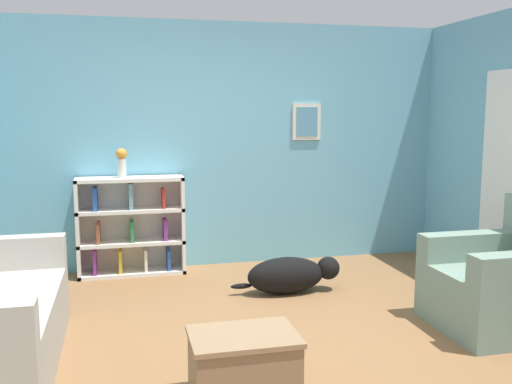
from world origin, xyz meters
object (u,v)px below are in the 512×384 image
at_px(coffee_table, 244,365).
at_px(recliner_chair, 508,283).
at_px(dog, 290,275).
at_px(vase, 122,161).
at_px(bookshelf, 131,227).

bearing_deg(coffee_table, recliner_chair, 15.85).
height_order(coffee_table, dog, coffee_table).
bearing_deg(vase, coffee_table, -77.02).
relative_size(dog, vase, 3.49).
distance_m(bookshelf, vase, 0.68).
xyz_separation_m(coffee_table, vase, (-0.65, 2.80, 0.96)).
distance_m(coffee_table, vase, 3.03).
distance_m(recliner_chair, dog, 1.84).
xyz_separation_m(bookshelf, vase, (-0.07, -0.02, 0.68)).
bearing_deg(dog, coffee_table, -114.61).
height_order(dog, vase, vase).
bearing_deg(vase, bookshelf, 19.39).
height_order(recliner_chair, coffee_table, recliner_chair).
relative_size(bookshelf, vase, 3.64).
height_order(bookshelf, vase, vase).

